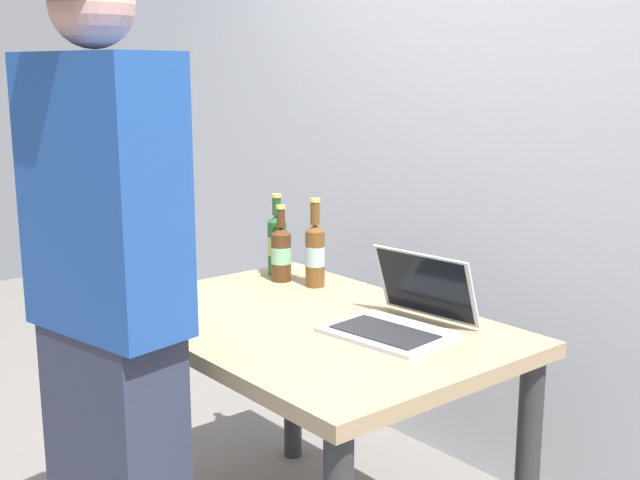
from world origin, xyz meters
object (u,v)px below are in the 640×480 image
at_px(beer_bottle_dark, 277,243).
at_px(beer_bottle_brown, 315,253).
at_px(laptop, 402,315).
at_px(beer_bottle_amber, 281,252).
at_px(person_figure, 110,317).

xyz_separation_m(beer_bottle_dark, beer_bottle_brown, (0.21, 0.00, 0.00)).
bearing_deg(laptop, beer_bottle_dark, 171.60).
height_order(beer_bottle_dark, beer_bottle_amber, beer_bottle_dark).
distance_m(laptop, beer_bottle_dark, 0.75).
height_order(beer_bottle_amber, beer_bottle_brown, beer_bottle_brown).
xyz_separation_m(beer_bottle_dark, person_figure, (0.50, -0.88, 0.02)).
bearing_deg(beer_bottle_brown, beer_bottle_dark, -179.52).
bearing_deg(laptop, beer_bottle_amber, 174.21).
distance_m(beer_bottle_amber, beer_bottle_brown, 0.14).
bearing_deg(person_figure, beer_bottle_amber, 116.61).
relative_size(laptop, person_figure, 0.21).
bearing_deg(beer_bottle_dark, beer_bottle_brown, 0.48).
xyz_separation_m(laptop, beer_bottle_dark, (-0.74, 0.11, 0.07)).
xyz_separation_m(beer_bottle_brown, person_figure, (0.29, -0.88, 0.02)).
height_order(laptop, beer_bottle_dark, beer_bottle_dark).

